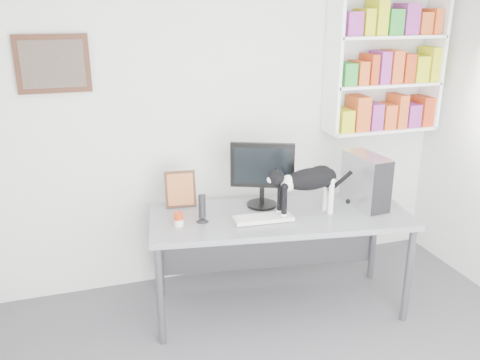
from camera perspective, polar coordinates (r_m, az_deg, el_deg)
The scene contains 11 objects.
room at distance 2.51m, azimuth 11.10°, elevation -3.76°, with size 4.01×4.01×2.70m.
bookshelf at distance 4.65m, azimuth 16.03°, elevation 12.75°, with size 1.03×0.28×1.24m, color white.
wall_art at distance 4.00m, azimuth -20.27°, elevation 12.12°, with size 0.52×0.04×0.42m, color #492417.
desk at distance 4.03m, azimuth 4.37°, elevation -9.13°, with size 1.95×0.76×0.81m, color slate.
monitor at distance 3.90m, azimuth 2.51°, elevation 0.64°, with size 0.49×0.23×0.52m, color black.
keyboard at distance 3.73m, azimuth 2.62°, elevation -4.31°, with size 0.43×0.17×0.03m, color silver.
pc_tower at distance 4.04m, azimuth 13.93°, elevation -0.07°, with size 0.18×0.41×0.41m, color #ABAAAF.
speaker at distance 3.67m, azimuth -4.28°, elevation -3.15°, with size 0.09×0.09×0.22m, color black.
leaning_print at distance 3.96m, azimuth -6.72°, elevation -0.95°, with size 0.24×0.09×0.29m, color #492417.
soup_can at distance 3.65m, azimuth -6.89°, elevation -4.42°, with size 0.07×0.07×0.10m, color #B52F0F.
cat at distance 3.77m, azimuth 7.63°, elevation -1.27°, with size 0.63×0.17×0.39m, color black, non-canonical shape.
Camera 1 is at (-1.15, -2.01, 2.31)m, focal length 38.00 mm.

